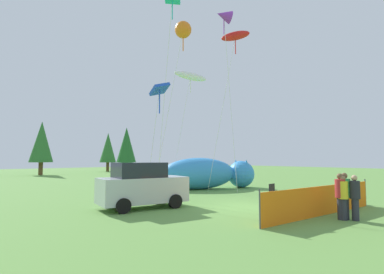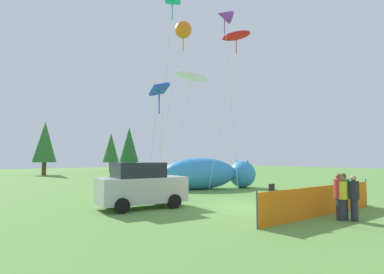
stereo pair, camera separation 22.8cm
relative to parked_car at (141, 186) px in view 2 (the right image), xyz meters
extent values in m
plane|color=#609342|center=(3.70, -2.98, -1.02)|extent=(120.00, 120.00, 0.00)
cube|color=#B7BCC1|center=(0.04, -0.01, -0.18)|extent=(4.15, 2.32, 1.13)
cube|color=#1E232D|center=(-0.15, 0.02, 0.72)|extent=(2.38, 1.89, 0.68)
cylinder|color=black|center=(1.38, 0.62, -0.70)|extent=(0.67, 0.34, 0.64)
cylinder|color=black|center=(1.11, -1.03, -0.70)|extent=(0.67, 0.34, 0.64)
cylinder|color=black|center=(-1.02, 1.01, -0.70)|extent=(0.67, 0.34, 0.64)
cylinder|color=black|center=(-1.29, -0.63, -0.70)|extent=(0.67, 0.34, 0.64)
cube|color=black|center=(5.79, -2.76, -0.54)|extent=(0.57, 0.57, 0.03)
cube|color=black|center=(5.80, -3.02, -0.30)|extent=(0.52, 0.05, 0.49)
cylinder|color=#A5A5AD|center=(5.55, -2.54, -0.78)|extent=(0.02, 0.02, 0.47)
cylinder|color=#A5A5AD|center=(6.01, -2.52, -0.78)|extent=(0.02, 0.02, 0.47)
cylinder|color=#A5A5AD|center=(5.57, -3.00, -0.78)|extent=(0.02, 0.02, 0.47)
cylinder|color=#A5A5AD|center=(6.03, -2.99, -0.78)|extent=(0.02, 0.02, 0.47)
ellipsoid|color=#338CD8|center=(7.51, 4.25, 0.12)|extent=(6.09, 4.10, 2.28)
ellipsoid|color=white|center=(7.51, 4.25, -0.39)|extent=(3.98, 2.86, 1.02)
sphere|color=#338CD8|center=(10.80, 3.02, 0.01)|extent=(2.05, 2.05, 2.05)
cone|color=#338CD8|center=(10.80, 3.54, 0.83)|extent=(0.57, 0.57, 0.61)
cone|color=#338CD8|center=(10.80, 2.51, 0.83)|extent=(0.57, 0.57, 0.61)
cube|color=orange|center=(4.53, -6.23, -0.44)|extent=(7.64, 0.63, 1.16)
cylinder|color=#4C4C51|center=(0.71, -5.93, -0.38)|extent=(0.05, 0.05, 1.28)
cylinder|color=#4C4C51|center=(8.35, -6.52, -0.38)|extent=(0.05, 0.05, 1.28)
cylinder|color=#2D2D38|center=(4.17, -7.07, -0.61)|extent=(0.25, 0.25, 0.81)
cylinder|color=#B72D2D|center=(4.17, -7.07, 0.13)|extent=(0.37, 0.37, 0.68)
sphere|color=brown|center=(4.17, -7.07, 0.58)|extent=(0.22, 0.22, 0.22)
cylinder|color=#2D2D38|center=(4.34, -7.16, -0.61)|extent=(0.26, 0.26, 0.82)
cylinder|color=#338C4C|center=(4.34, -7.16, 0.14)|extent=(0.38, 0.38, 0.68)
sphere|color=brown|center=(4.34, -7.16, 0.60)|extent=(0.22, 0.22, 0.22)
cylinder|color=#2D2D38|center=(4.41, -7.48, -0.62)|extent=(0.25, 0.25, 0.79)
cylinder|color=#26262D|center=(4.41, -7.48, 0.10)|extent=(0.36, 0.36, 0.66)
sphere|color=tan|center=(4.41, -7.48, 0.53)|extent=(0.21, 0.21, 0.21)
cylinder|color=#2D2D38|center=(4.17, -7.16, -0.63)|extent=(0.24, 0.24, 0.78)
cylinder|color=yellow|center=(4.17, -7.16, 0.08)|extent=(0.36, 0.36, 0.65)
sphere|color=#8C6647|center=(4.17, -7.16, 0.51)|extent=(0.21, 0.21, 0.21)
cylinder|color=silver|center=(3.14, 2.62, 4.80)|extent=(0.41, 2.03, 11.64)
cylinder|color=#19B2B2|center=(2.94, 1.62, 9.92)|extent=(0.06, 0.06, 1.20)
cylinder|color=silver|center=(1.45, 1.32, 1.94)|extent=(0.46, 0.62, 5.92)
cube|color=blue|center=(1.67, 1.03, 4.90)|extent=(1.08, 0.99, 0.70)
cylinder|color=blue|center=(1.67, 1.03, 4.20)|extent=(0.06, 0.06, 1.20)
cylinder|color=silver|center=(2.70, 1.60, 3.95)|extent=(2.06, 0.12, 9.93)
sphere|color=orange|center=(3.72, 1.55, 8.91)|extent=(1.00, 1.00, 1.00)
cylinder|color=orange|center=(3.72, 1.55, 8.21)|extent=(0.06, 0.06, 1.20)
cylinder|color=silver|center=(7.64, 1.28, 4.91)|extent=(1.03, 0.21, 11.85)
cone|color=purple|center=(7.14, 1.37, 10.83)|extent=(1.40, 1.30, 1.05)
cylinder|color=purple|center=(7.14, 1.37, 10.13)|extent=(0.06, 0.06, 1.20)
cylinder|color=silver|center=(6.66, 5.31, 3.23)|extent=(1.42, 0.61, 8.50)
ellipsoid|color=white|center=(7.36, 5.02, 7.48)|extent=(2.65, 1.64, 1.04)
cylinder|color=white|center=(7.36, 5.02, 6.78)|extent=(0.06, 0.06, 1.20)
cylinder|color=silver|center=(7.78, 2.21, 4.39)|extent=(1.27, 1.58, 10.81)
ellipsoid|color=red|center=(8.40, 1.44, 9.79)|extent=(1.83, 1.94, 0.94)
cylinder|color=red|center=(8.40, 1.44, 9.09)|extent=(0.06, 0.06, 1.20)
cylinder|color=brown|center=(3.87, 30.79, -0.17)|extent=(0.54, 0.54, 1.68)
cone|color=#2D6B2D|center=(3.87, 30.79, 3.36)|extent=(2.96, 2.96, 5.39)
cylinder|color=brown|center=(15.04, 34.45, -0.26)|extent=(0.48, 0.48, 1.51)
cone|color=#2D6B2D|center=(15.04, 34.45, 2.92)|extent=(2.67, 2.67, 4.85)
cylinder|color=brown|center=(14.56, 27.48, -0.21)|extent=(0.51, 0.51, 1.61)
cone|color=#236028|center=(14.56, 27.48, 3.16)|extent=(2.83, 2.83, 5.14)
camera|label=1|loc=(-7.44, -11.80, 1.28)|focal=28.00mm
camera|label=2|loc=(-7.26, -11.95, 1.28)|focal=28.00mm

